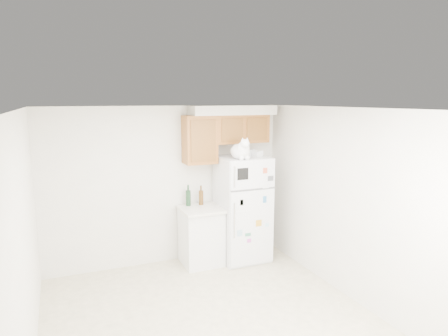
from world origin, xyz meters
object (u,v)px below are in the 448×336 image
storage_box_front (258,154)px  bottle_amber (201,195)px  base_counter (201,236)px  bottle_green (188,195)px  cat (241,151)px  storage_box_back (250,153)px  refrigerator (243,208)px

storage_box_front → bottle_amber: (-0.85, 0.31, -0.67)m
base_counter → storage_box_front: size_ratio=6.13×
storage_box_front → bottle_green: storage_box_front is taller
base_counter → cat: size_ratio=1.86×
storage_box_front → bottle_green: 1.29m
base_counter → bottle_amber: (0.06, 0.17, 0.61)m
base_counter → cat: (0.55, -0.30, 1.37)m
storage_box_back → storage_box_front: bearing=-60.6°
base_counter → bottle_green: (-0.14, 0.19, 0.63)m
refrigerator → bottle_green: bearing=162.5°
cat → storage_box_back: cat is taller
cat → bottle_green: (-0.69, 0.49, -0.74)m
refrigerator → base_counter: (-0.69, 0.07, -0.39)m
storage_box_front → bottle_green: (-1.06, 0.33, -0.66)m
refrigerator → cat: (-0.14, -0.23, 0.98)m
cat → bottle_green: bearing=144.7°
bottle_amber → base_counter: bearing=-110.9°
storage_box_back → base_counter: bearing=-179.0°
bottle_green → storage_box_front: bearing=-17.2°
cat → storage_box_front: size_ratio=3.30×
base_counter → bottle_green: 0.67m
storage_box_back → bottle_green: bearing=170.4°
base_counter → cat: cat is taller
cat → base_counter: bearing=151.2°
storage_box_back → bottle_amber: storage_box_back is taller
storage_box_front → bottle_amber: bearing=136.6°
bottle_amber → bottle_green: bearing=174.5°
bottle_green → bottle_amber: size_ratio=1.07×
base_counter → storage_box_front: bearing=-8.6°
storage_box_front → bottle_amber: size_ratio=0.48×
bottle_green → bottle_amber: (0.21, -0.02, -0.01)m
storage_box_back → bottle_amber: (-0.79, 0.18, -0.67)m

